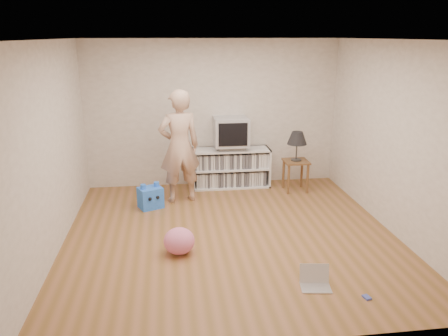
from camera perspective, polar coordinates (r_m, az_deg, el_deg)
ground at (r=6.12m, az=0.86°, el=-8.71°), size 4.50×4.50×0.00m
walls at (r=5.67m, az=0.92°, el=3.20°), size 4.52×4.52×2.60m
ceiling at (r=5.51m, az=0.99°, el=16.45°), size 4.50×4.50×0.01m
media_unit at (r=7.91m, az=0.86°, el=0.07°), size 1.40×0.45×0.70m
dvd_deck at (r=7.79m, az=0.89°, el=2.75°), size 0.45×0.35×0.07m
crt_tv at (r=7.72m, az=0.91°, el=4.79°), size 0.60×0.53×0.50m
side_table at (r=7.76m, az=9.34°, el=0.02°), size 0.42×0.42×0.55m
table_lamp at (r=7.63m, az=9.53°, el=3.80°), size 0.34×0.34×0.52m
person at (r=7.08m, az=-5.84°, el=2.79°), size 0.75×0.57×1.85m
laptop at (r=5.06m, az=11.79°, el=-14.20°), size 0.36×0.30×0.22m
playing_cards at (r=5.02m, az=18.15°, el=-15.75°), size 0.08×0.10×0.02m
plush_blue at (r=7.06m, az=-9.58°, el=-3.79°), size 0.44×0.40×0.41m
plush_pink at (r=5.60m, az=-5.88°, el=-9.46°), size 0.49×0.49×0.33m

